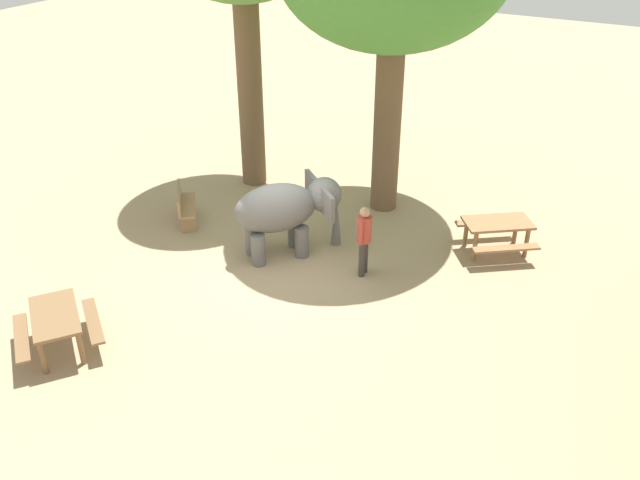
# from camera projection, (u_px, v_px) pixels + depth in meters

# --- Properties ---
(ground_plane) EXTENTS (60.00, 60.00, 0.00)m
(ground_plane) POSITION_uv_depth(u_px,v_px,m) (285.00, 267.00, 14.92)
(ground_plane) COLOR tan
(elephant) EXTENTS (2.37, 2.31, 1.74)m
(elephant) POSITION_uv_depth(u_px,v_px,m) (287.00, 209.00, 14.92)
(elephant) COLOR slate
(elephant) RESTS_ON ground_plane
(person_handler) EXTENTS (0.51, 0.32, 1.62)m
(person_handler) POSITION_uv_depth(u_px,v_px,m) (364.00, 236.00, 14.20)
(person_handler) COLOR #3F3833
(person_handler) RESTS_ON ground_plane
(wooden_bench) EXTENTS (1.35, 1.18, 0.88)m
(wooden_bench) POSITION_uv_depth(u_px,v_px,m) (184.00, 205.00, 16.53)
(wooden_bench) COLOR #9E7A51
(wooden_bench) RESTS_ON ground_plane
(picnic_table_near) EXTENTS (2.08, 2.08, 0.78)m
(picnic_table_near) POSITION_uv_depth(u_px,v_px,m) (497.00, 229.00, 15.21)
(picnic_table_near) COLOR olive
(picnic_table_near) RESTS_ON ground_plane
(picnic_table_far) EXTENTS (2.09, 2.09, 0.78)m
(picnic_table_far) POSITION_uv_depth(u_px,v_px,m) (56.00, 323.00, 12.14)
(picnic_table_far) COLOR brown
(picnic_table_far) RESTS_ON ground_plane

